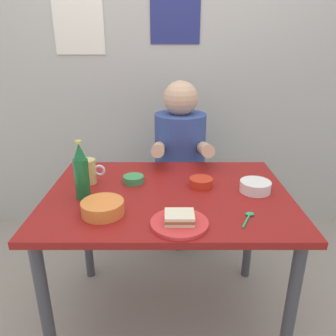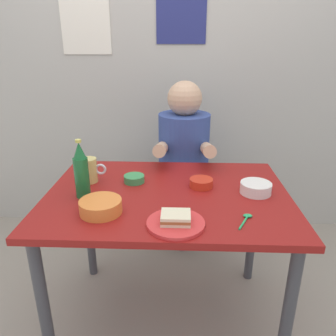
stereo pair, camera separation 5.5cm
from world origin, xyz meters
name	(u,v)px [view 1 (the left image)]	position (x,y,z in m)	size (l,w,h in m)	color
ground_plane	(168,316)	(0.00, 0.00, 0.00)	(6.00, 6.00, 0.00)	gray
wall_back	(168,54)	(0.00, 1.05, 1.30)	(4.40, 0.09, 2.60)	#ADA89E
dining_table	(168,210)	(0.00, 0.00, 0.65)	(1.10, 0.80, 0.74)	maroon
stool	(179,204)	(0.08, 0.63, 0.35)	(0.34, 0.34, 0.45)	#4C4C51
person_seated	(180,146)	(0.08, 0.62, 0.77)	(0.33, 0.56, 0.72)	#33478C
plate_orange	(179,223)	(0.04, -0.28, 0.75)	(0.22, 0.22, 0.01)	red
sandwich	(179,217)	(0.04, -0.28, 0.77)	(0.11, 0.09, 0.04)	beige
beer_mug	(88,171)	(-0.38, 0.11, 0.80)	(0.13, 0.08, 0.12)	#D1BC66
beer_bottle	(81,173)	(-0.37, -0.06, 0.86)	(0.06, 0.06, 0.26)	#19602D
rice_bowl_white	(255,186)	(0.40, 0.01, 0.77)	(0.14, 0.14, 0.05)	silver
sauce_bowl_chili	(201,182)	(0.16, 0.07, 0.76)	(0.11, 0.11, 0.04)	red
dip_bowl_green	(134,179)	(-0.17, 0.11, 0.76)	(0.10, 0.10, 0.03)	#388C4C
soup_bowl_orange	(103,207)	(-0.26, -0.20, 0.77)	(0.17, 0.17, 0.05)	orange
spoon	(248,217)	(0.31, -0.23, 0.75)	(0.07, 0.11, 0.01)	#26A559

